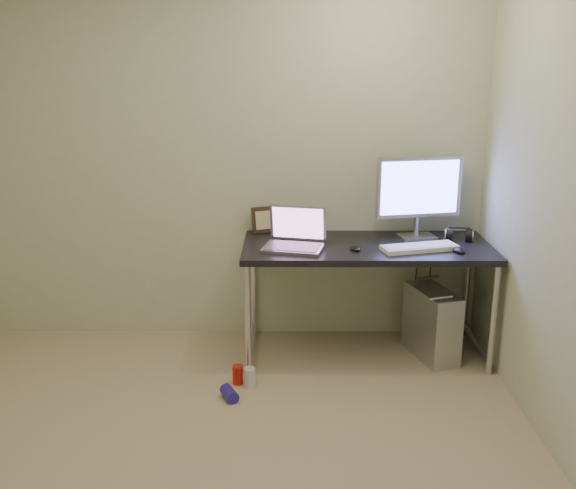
{
  "coord_description": "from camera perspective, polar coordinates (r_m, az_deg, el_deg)",
  "views": [
    {
      "loc": [
        0.46,
        -2.51,
        1.88
      ],
      "look_at": [
        0.45,
        1.06,
        0.85
      ],
      "focal_mm": 40.0,
      "sensor_mm": 36.0,
      "label": 1
    }
  ],
  "objects": [
    {
      "name": "desk",
      "position": [
        4.12,
        6.99,
        -1.06
      ],
      "size": [
        1.57,
        0.69,
        0.75
      ],
      "color": "black",
      "rests_on": "ground"
    },
    {
      "name": "wall_back",
      "position": [
        4.33,
        -5.91,
        7.66
      ],
      "size": [
        3.5,
        0.02,
        2.5
      ],
      "primitive_type": "cube",
      "color": "beige",
      "rests_on": "ground"
    },
    {
      "name": "tower_computer",
      "position": [
        4.3,
        12.64,
        -6.85
      ],
      "size": [
        0.32,
        0.48,
        0.49
      ],
      "rotation": [
        0.0,
        0.0,
        0.31
      ],
      "color": "#ACACB0",
      "rests_on": "ground"
    },
    {
      "name": "mouse_right",
      "position": [
        4.04,
        14.97,
        -0.43
      ],
      "size": [
        0.09,
        0.12,
        0.04
      ],
      "primitive_type": "ellipsoid",
      "rotation": [
        0.0,
        0.0,
        0.21
      ],
      "color": "black",
      "rests_on": "desk"
    },
    {
      "name": "cable_a",
      "position": [
        4.54,
        11.26,
        -3.22
      ],
      "size": [
        0.01,
        0.16,
        0.69
      ],
      "primitive_type": "cylinder",
      "rotation": [
        0.21,
        0.0,
        0.0
      ],
      "color": "black",
      "rests_on": "ground"
    },
    {
      "name": "can_blue",
      "position": [
        3.79,
        -5.23,
        -13.07
      ],
      "size": [
        0.12,
        0.15,
        0.07
      ],
      "primitive_type": "cylinder",
      "rotation": [
        1.57,
        0.0,
        0.47
      ],
      "color": "#281F9F",
      "rests_on": "ground"
    },
    {
      "name": "floor",
      "position": [
        3.17,
        -8.73,
        -20.51
      ],
      "size": [
        3.5,
        3.5,
        0.0
      ],
      "primitive_type": "plane",
      "color": "tan",
      "rests_on": "ground"
    },
    {
      "name": "webcam",
      "position": [
        4.28,
        0.67,
        2.15
      ],
      "size": [
        0.05,
        0.04,
        0.13
      ],
      "rotation": [
        0.0,
        0.0,
        -0.18
      ],
      "color": "silver",
      "rests_on": "desk"
    },
    {
      "name": "mouse_left",
      "position": [
        3.97,
        6.01,
        -0.25
      ],
      "size": [
        0.08,
        0.11,
        0.03
      ],
      "primitive_type": "ellipsoid",
      "rotation": [
        0.0,
        0.0,
        0.16
      ],
      "color": "black",
      "rests_on": "desk"
    },
    {
      "name": "cable_b",
      "position": [
        4.55,
        12.41,
        -3.53
      ],
      "size": [
        0.02,
        0.11,
        0.71
      ],
      "primitive_type": "cylinder",
      "rotation": [
        0.14,
        0.0,
        0.09
      ],
      "color": "black",
      "rests_on": "ground"
    },
    {
      "name": "picture_frame",
      "position": [
        4.35,
        -1.81,
        2.24
      ],
      "size": [
        0.23,
        0.13,
        0.18
      ],
      "primitive_type": "cube",
      "rotation": [
        -0.21,
        0.0,
        0.33
      ],
      "color": "black",
      "rests_on": "desk"
    },
    {
      "name": "monitor",
      "position": [
        4.24,
        11.58,
        4.69
      ],
      "size": [
        0.57,
        0.21,
        0.54
      ],
      "rotation": [
        0.0,
        0.0,
        0.2
      ],
      "color": "#A5A6AC",
      "rests_on": "desk"
    },
    {
      "name": "headphones",
      "position": [
        4.31,
        14.96,
        0.77
      ],
      "size": [
        0.19,
        0.11,
        0.11
      ],
      "rotation": [
        0.0,
        0.0,
        -0.26
      ],
      "color": "black",
      "rests_on": "desk"
    },
    {
      "name": "laptop",
      "position": [
        4.0,
        0.64,
        0.57
      ],
      "size": [
        0.42,
        0.37,
        0.25
      ],
      "rotation": [
        0.0,
        0.0,
        -0.22
      ],
      "color": "#A5A6AC",
      "rests_on": "desk"
    },
    {
      "name": "keyboard",
      "position": [
        4.03,
        11.6,
        -0.28
      ],
      "size": [
        0.49,
        0.27,
        0.03
      ],
      "primitive_type": "cube",
      "rotation": [
        0.0,
        0.0,
        0.27
      ],
      "color": "white",
      "rests_on": "desk"
    },
    {
      "name": "can_white",
      "position": [
        3.9,
        -3.4,
        -11.73
      ],
      "size": [
        0.08,
        0.08,
        0.12
      ],
      "primitive_type": "cylinder",
      "rotation": [
        0.0,
        0.0,
        -0.21
      ],
      "color": "silver",
      "rests_on": "ground"
    },
    {
      "name": "can_red",
      "position": [
        3.94,
        -4.48,
        -11.46
      ],
      "size": [
        0.07,
        0.07,
        0.12
      ],
      "primitive_type": "cylinder",
      "rotation": [
        0.0,
        0.0,
        -0.11
      ],
      "color": "red",
      "rests_on": "ground"
    }
  ]
}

